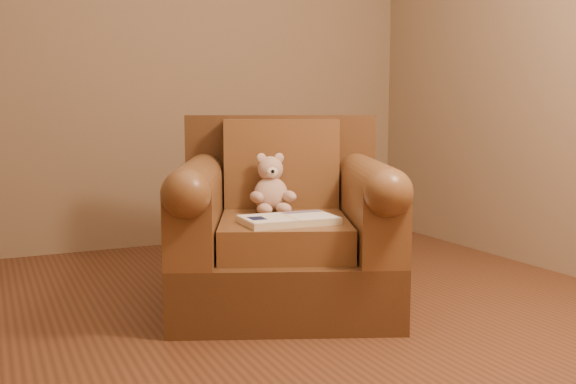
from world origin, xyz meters
name	(u,v)px	position (x,y,z in m)	size (l,w,h in m)	color
floor	(255,337)	(0.00, 0.00, 0.00)	(4.00, 4.00, 0.00)	brown
armchair	(283,231)	(0.32, 0.40, 0.35)	(1.30, 1.28, 0.91)	#50321A
teddy_bear	(271,190)	(0.30, 0.50, 0.55)	(0.21, 0.25, 0.30)	#CAA48D
guidebook	(289,220)	(0.23, 0.17, 0.45)	(0.42, 0.27, 0.03)	beige
side_table	(351,231)	(0.85, 0.65, 0.27)	(0.36, 0.36, 0.50)	#B78332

